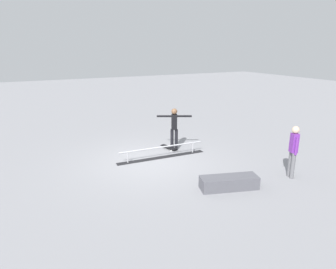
# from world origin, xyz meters

# --- Properties ---
(ground_plane) EXTENTS (60.00, 60.00, 0.00)m
(ground_plane) POSITION_xyz_m (0.00, 0.00, 0.00)
(ground_plane) COLOR gray
(grind_rail) EXTENTS (3.35, 0.39, 0.42)m
(grind_rail) POSITION_xyz_m (-0.49, -0.17, 0.18)
(grind_rail) COLOR black
(grind_rail) RESTS_ON ground_plane
(skate_ledge) EXTENTS (1.71, 0.97, 0.36)m
(skate_ledge) POSITION_xyz_m (-1.11, 2.91, 0.18)
(skate_ledge) COLOR #595960
(skate_ledge) RESTS_ON ground_plane
(skater_main) EXTENTS (1.21, 0.66, 1.64)m
(skater_main) POSITION_xyz_m (-1.28, -0.71, 0.95)
(skater_main) COLOR black
(skater_main) RESTS_ON ground_plane
(skateboard_main) EXTENTS (0.41, 0.82, 0.09)m
(skateboard_main) POSITION_xyz_m (-1.14, -0.90, 0.07)
(skateboard_main) COLOR black
(skateboard_main) RESTS_ON ground_plane
(bystander_purple_shirt) EXTENTS (0.25, 0.37, 1.62)m
(bystander_purple_shirt) POSITION_xyz_m (-3.27, 3.16, 0.92)
(bystander_purple_shirt) COLOR slate
(bystander_purple_shirt) RESTS_ON ground_plane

